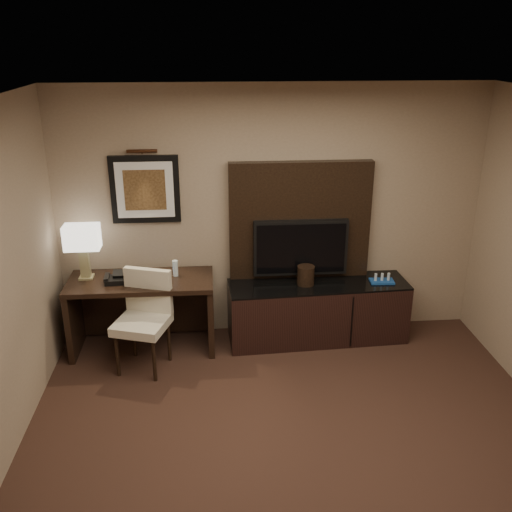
{
  "coord_description": "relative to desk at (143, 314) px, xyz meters",
  "views": [
    {
      "loc": [
        -0.62,
        -3.26,
        3.13
      ],
      "look_at": [
        -0.22,
        1.8,
        1.15
      ],
      "focal_mm": 40.0,
      "sensor_mm": 36.0,
      "label": 1
    }
  ],
  "objects": [
    {
      "name": "tv_wall_panel",
      "position": [
        1.68,
        0.29,
        0.87
      ],
      "size": [
        1.5,
        0.12,
        1.3
      ],
      "primitive_type": "cube",
      "color": "black",
      "rests_on": "wall_back"
    },
    {
      "name": "tv",
      "position": [
        1.68,
        0.19,
        0.62
      ],
      "size": [
        1.0,
        0.08,
        0.6
      ],
      "primitive_type": "cube",
      "color": "black",
      "rests_on": "tv_wall_panel"
    },
    {
      "name": "picture_light",
      "position": [
        0.08,
        0.29,
        1.65
      ],
      "size": [
        0.04,
        0.04,
        0.3
      ],
      "primitive_type": "cylinder",
      "color": "#3E2214",
      "rests_on": "wall_back"
    },
    {
      "name": "table_lamp",
      "position": [
        -0.56,
        0.09,
        0.7
      ],
      "size": [
        0.43,
        0.33,
        0.62
      ],
      "primitive_type": null,
      "rotation": [
        0.0,
        0.0,
        0.34
      ],
      "color": "#978C5E",
      "rests_on": "desk"
    },
    {
      "name": "desk_chair",
      "position": [
        0.04,
        -0.4,
        0.1
      ],
      "size": [
        0.63,
        0.67,
        1.0
      ],
      "primitive_type": null,
      "rotation": [
        0.0,
        0.0,
        -0.31
      ],
      "color": "beige",
      "rests_on": "floor"
    },
    {
      "name": "water_bottle",
      "position": [
        0.36,
        0.07,
        0.48
      ],
      "size": [
        0.06,
        0.06,
        0.17
      ],
      "primitive_type": "cylinder",
      "rotation": [
        0.0,
        0.0,
        -0.1
      ],
      "color": "silver",
      "rests_on": "desk"
    },
    {
      "name": "minibar_tray",
      "position": [
        2.54,
        0.03,
        0.31
      ],
      "size": [
        0.26,
        0.17,
        0.09
      ],
      "primitive_type": null,
      "rotation": [
        0.0,
        0.0,
        -0.06
      ],
      "color": "#164692",
      "rests_on": "credenza"
    },
    {
      "name": "desk_phone",
      "position": [
        -0.23,
        -0.04,
        0.45
      ],
      "size": [
        0.22,
        0.2,
        0.11
      ],
      "primitive_type": null,
      "rotation": [
        0.0,
        0.0,
        0.06
      ],
      "color": "black",
      "rests_on": "desk"
    },
    {
      "name": "desk",
      "position": [
        0.0,
        0.0,
        0.0
      ],
      "size": [
        1.48,
        0.64,
        0.79
      ],
      "primitive_type": "cube",
      "rotation": [
        0.0,
        0.0,
        -0.0
      ],
      "color": "black",
      "rests_on": "floor"
    },
    {
      "name": "floor",
      "position": [
        1.38,
        -2.15,
        -0.4
      ],
      "size": [
        4.5,
        5.0,
        0.01
      ],
      "primitive_type": "cube",
      "color": "black",
      "rests_on": "ground"
    },
    {
      "name": "ceiling",
      "position": [
        1.38,
        -2.15,
        2.3
      ],
      "size": [
        4.5,
        5.0,
        0.01
      ],
      "primitive_type": "cube",
      "color": "silver",
      "rests_on": "wall_back"
    },
    {
      "name": "blue_folder",
      "position": [
        0.14,
        -0.01,
        0.41
      ],
      "size": [
        0.26,
        0.34,
        0.02
      ],
      "primitive_type": "cube",
      "rotation": [
        0.0,
        0.0,
        0.01
      ],
      "color": "#1841A0",
      "rests_on": "desk"
    },
    {
      "name": "credenza",
      "position": [
        1.86,
        0.05,
        -0.07
      ],
      "size": [
        1.94,
        0.63,
        0.66
      ],
      "primitive_type": "cube",
      "rotation": [
        0.0,
        0.0,
        0.05
      ],
      "color": "black",
      "rests_on": "floor"
    },
    {
      "name": "ice_bucket",
      "position": [
        1.72,
        0.05,
        0.36
      ],
      "size": [
        0.23,
        0.23,
        0.2
      ],
      "primitive_type": "cylinder",
      "rotation": [
        0.0,
        0.0,
        -0.29
      ],
      "color": "black",
      "rests_on": "credenza"
    },
    {
      "name": "book",
      "position": [
        0.09,
        0.0,
        0.5
      ],
      "size": [
        0.15,
        0.05,
        0.21
      ],
      "primitive_type": "imported",
      "rotation": [
        0.0,
        0.0,
        0.24
      ],
      "color": "beige",
      "rests_on": "desk"
    },
    {
      "name": "wall_back",
      "position": [
        1.38,
        0.35,
        0.95
      ],
      "size": [
        4.5,
        0.01,
        2.7
      ],
      "primitive_type": "cube",
      "color": "gray",
      "rests_on": "floor"
    },
    {
      "name": "artwork",
      "position": [
        0.08,
        0.33,
        1.25
      ],
      "size": [
        0.7,
        0.04,
        0.7
      ],
      "primitive_type": "cube",
      "color": "black",
      "rests_on": "wall_back"
    }
  ]
}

